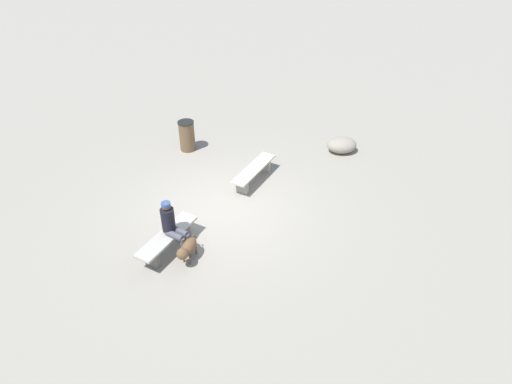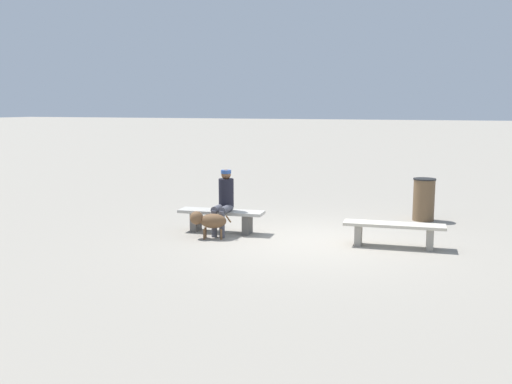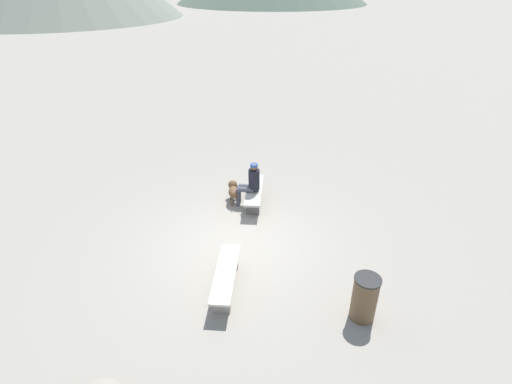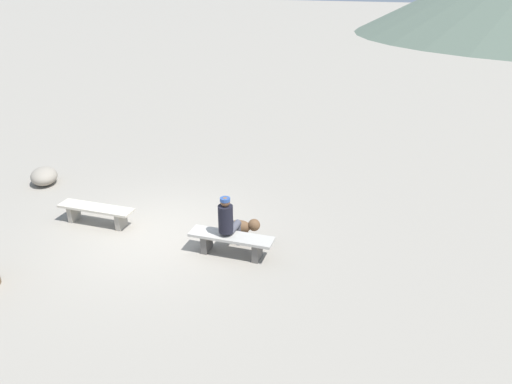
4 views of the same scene
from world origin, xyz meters
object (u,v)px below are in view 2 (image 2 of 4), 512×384
(seated_person, at_px, (224,198))
(trash_bin, at_px, (424,199))
(bench_left, at_px, (394,230))
(dog, at_px, (208,220))
(bench_right, at_px, (221,217))

(seated_person, xyz_separation_m, trash_bin, (-3.68, -2.90, -0.26))
(bench_left, xyz_separation_m, dog, (3.50, 0.65, 0.04))
(seated_person, bearing_deg, trash_bin, -144.19)
(bench_left, height_order, seated_person, seated_person)
(bench_left, distance_m, seated_person, 3.41)
(bench_right, height_order, trash_bin, trash_bin)
(trash_bin, bearing_deg, seated_person, 38.30)
(bench_left, bearing_deg, trash_bin, -101.93)
(dog, bearing_deg, bench_right, -106.97)
(bench_left, bearing_deg, dog, 4.63)
(bench_left, xyz_separation_m, trash_bin, (-0.29, -2.77, 0.16))
(bench_right, xyz_separation_m, dog, (-0.00, 0.61, 0.04))
(trash_bin, bearing_deg, bench_right, 36.55)
(bench_left, relative_size, trash_bin, 1.94)
(dog, relative_size, trash_bin, 0.82)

